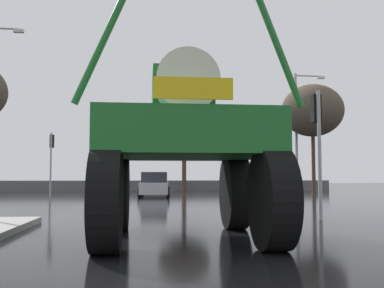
{
  "coord_description": "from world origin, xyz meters",
  "views": [
    {
      "loc": [
        -0.76,
        -2.19,
        1.28
      ],
      "look_at": [
        0.44,
        8.73,
        2.06
      ],
      "focal_mm": 42.12,
      "sensor_mm": 36.0,
      "label": 1
    }
  ],
  "objects_px": {
    "oversize_sprayer": "(183,146)",
    "bare_tree_right": "(312,111)",
    "traffic_signal_near_right": "(317,125)",
    "bare_tree_far_center": "(184,123)",
    "sedan_ahead": "(155,185)",
    "traffic_signal_far_left": "(52,150)",
    "streetlight_far_right": "(299,127)"
  },
  "relations": [
    {
      "from": "sedan_ahead",
      "to": "bare_tree_right",
      "type": "relative_size",
      "value": 0.57
    },
    {
      "from": "traffic_signal_far_left",
      "to": "bare_tree_far_center",
      "type": "distance_m",
      "value": 11.95
    },
    {
      "from": "sedan_ahead",
      "to": "traffic_signal_near_right",
      "type": "bearing_deg",
      "value": -160.44
    },
    {
      "from": "oversize_sprayer",
      "to": "sedan_ahead",
      "type": "distance_m",
      "value": 19.22
    },
    {
      "from": "traffic_signal_near_right",
      "to": "bare_tree_right",
      "type": "relative_size",
      "value": 0.52
    },
    {
      "from": "sedan_ahead",
      "to": "traffic_signal_near_right",
      "type": "relative_size",
      "value": 1.1
    },
    {
      "from": "bare_tree_right",
      "to": "traffic_signal_far_left",
      "type": "bearing_deg",
      "value": 175.51
    },
    {
      "from": "bare_tree_right",
      "to": "bare_tree_far_center",
      "type": "xyz_separation_m",
      "value": [
        -7.76,
        8.4,
        0.03
      ]
    },
    {
      "from": "oversize_sprayer",
      "to": "bare_tree_right",
      "type": "bearing_deg",
      "value": -27.9
    },
    {
      "from": "oversize_sprayer",
      "to": "bare_tree_right",
      "type": "height_order",
      "value": "bare_tree_right"
    },
    {
      "from": "traffic_signal_far_left",
      "to": "streetlight_far_right",
      "type": "bearing_deg",
      "value": -0.68
    },
    {
      "from": "oversize_sprayer",
      "to": "bare_tree_far_center",
      "type": "xyz_separation_m",
      "value": [
        2.58,
        27.69,
        3.73
      ]
    },
    {
      "from": "traffic_signal_near_right",
      "to": "streetlight_far_right",
      "type": "bearing_deg",
      "value": 72.04
    },
    {
      "from": "traffic_signal_far_left",
      "to": "bare_tree_far_center",
      "type": "relative_size",
      "value": 0.54
    },
    {
      "from": "bare_tree_right",
      "to": "oversize_sprayer",
      "type": "bearing_deg",
      "value": -118.19
    },
    {
      "from": "traffic_signal_far_left",
      "to": "bare_tree_far_center",
      "type": "bearing_deg",
      "value": 37.34
    },
    {
      "from": "streetlight_far_right",
      "to": "traffic_signal_near_right",
      "type": "bearing_deg",
      "value": -107.96
    },
    {
      "from": "traffic_signal_near_right",
      "to": "traffic_signal_far_left",
      "type": "relative_size",
      "value": 0.94
    },
    {
      "from": "traffic_signal_near_right",
      "to": "bare_tree_far_center",
      "type": "bearing_deg",
      "value": 94.22
    },
    {
      "from": "sedan_ahead",
      "to": "streetlight_far_right",
      "type": "bearing_deg",
      "value": -79.11
    },
    {
      "from": "sedan_ahead",
      "to": "bare_tree_right",
      "type": "distance_m",
      "value": 11.49
    },
    {
      "from": "traffic_signal_near_right",
      "to": "bare_tree_right",
      "type": "xyz_separation_m",
      "value": [
        5.99,
        15.6,
        2.8
      ]
    },
    {
      "from": "traffic_signal_far_left",
      "to": "bare_tree_far_center",
      "type": "height_order",
      "value": "bare_tree_far_center"
    },
    {
      "from": "traffic_signal_far_left",
      "to": "streetlight_far_right",
      "type": "xyz_separation_m",
      "value": [
        16.46,
        -0.19,
        1.7
      ]
    },
    {
      "from": "sedan_ahead",
      "to": "bare_tree_far_center",
      "type": "bearing_deg",
      "value": -13.6
    },
    {
      "from": "sedan_ahead",
      "to": "bare_tree_far_center",
      "type": "height_order",
      "value": "bare_tree_far_center"
    },
    {
      "from": "streetlight_far_right",
      "to": "bare_tree_far_center",
      "type": "xyz_separation_m",
      "value": [
        -7.2,
        7.26,
        0.97
      ]
    },
    {
      "from": "traffic_signal_far_left",
      "to": "bare_tree_right",
      "type": "height_order",
      "value": "bare_tree_right"
    },
    {
      "from": "oversize_sprayer",
      "to": "bare_tree_far_center",
      "type": "distance_m",
      "value": 28.06
    },
    {
      "from": "traffic_signal_far_left",
      "to": "streetlight_far_right",
      "type": "distance_m",
      "value": 16.55
    },
    {
      "from": "oversize_sprayer",
      "to": "bare_tree_far_center",
      "type": "height_order",
      "value": "bare_tree_far_center"
    },
    {
      "from": "bare_tree_right",
      "to": "bare_tree_far_center",
      "type": "distance_m",
      "value": 11.44
    }
  ]
}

